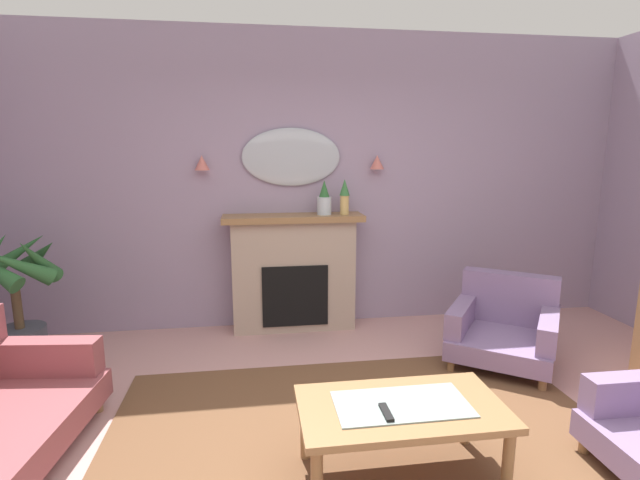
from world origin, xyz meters
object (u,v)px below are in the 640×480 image
Objects in this scene: fireplace at (294,274)px; coffee_table at (401,414)px; mantel_vase_left at (345,195)px; wall_sconce_right at (377,162)px; armchair_beside_couch at (504,326)px; potted_plant_tall_palm at (15,295)px; mantel_vase_centre at (324,200)px; tv_remote at (386,413)px; wall_mirror at (291,157)px; wall_sconce_left at (202,163)px.

fireplace reaches higher than coffee_table.
mantel_vase_left is 0.49m from wall_sconce_right.
potted_plant_tall_palm reaches higher than armchair_beside_couch.
mantel_vase_left is (0.20, 0.00, 0.04)m from mantel_vase_centre.
mantel_vase_left is at bearing 84.18° from tv_remote.
wall_mirror is 2.80m from coffee_table.
mantel_vase_left reaches higher than potted_plant_tall_palm.
fireplace is 9.71× the size of wall_sconce_left.
armchair_beside_couch is (1.45, 1.40, -0.15)m from tv_remote.
mantel_vase_left reaches higher than armchair_beside_couch.
mantel_vase_centre is 0.20m from mantel_vase_left.
mantel_vase_centre is 0.54m from wall_mirror.
wall_sconce_left is (-0.85, 0.09, 1.09)m from fireplace.
coffee_table is at bearing -93.30° from mantel_vase_left.
potted_plant_tall_palm is (-2.62, -0.51, -0.68)m from mantel_vase_centre.
mantel_vase_left is at bearing -5.08° from wall_sconce_left.
wall_sconce_right reaches higher than mantel_vase_left.
mantel_vase_left reaches higher than tv_remote.
tv_remote is (0.26, -2.38, -0.12)m from fireplace.
mantel_vase_centre is at bearing 146.12° from armchair_beside_couch.
fireplace is at bearing 99.14° from coffee_table.
wall_sconce_right is (0.85, 0.09, 1.09)m from fireplace.
wall_sconce_left is (-1.35, 0.12, 0.32)m from mantel_vase_left.
wall_mirror is at bearing 16.34° from potted_plant_tall_palm.
tv_remote is 0.14× the size of armchair_beside_couch.
mantel_vase_left is 2.53m from tv_remote.
mantel_vase_left is 0.36× the size of wall_mirror.
wall_sconce_right is (0.55, 0.12, 0.36)m from mantel_vase_centre.
fireplace is at bearing -6.16° from wall_sconce_left.
wall_mirror is at bearing 3.37° from wall_sconce_left.
potted_plant_tall_palm is (-2.32, -0.54, 0.05)m from fireplace.
tv_remote is at bearing -35.56° from potted_plant_tall_palm.
wall_sconce_left is 1.70m from wall_sconce_right.
potted_plant_tall_palm is (-2.58, 1.84, 0.17)m from tv_remote.
coffee_table is at bearing -62.95° from wall_sconce_left.
tv_remote is (1.11, -2.47, -1.21)m from wall_sconce_left.
wall_sconce_right is at bearing 11.23° from potted_plant_tall_palm.
tv_remote is at bearing -90.97° from mantel_vase_centre.
tv_remote is at bearing -95.82° from mantel_vase_left.
wall_mirror is 6.00× the size of tv_remote.
wall_sconce_right is 3.39m from potted_plant_tall_palm.
coffee_table is at bearing -101.39° from wall_sconce_right.
tv_remote is 2.02m from armchair_beside_couch.
armchair_beside_couch reaches higher than tv_remote.
tv_remote is (-0.24, -2.35, -0.89)m from mantel_vase_left.
potted_plant_tall_palm is (-4.03, 0.44, 0.32)m from armchair_beside_couch.
armchair_beside_couch is at bearing -33.88° from mantel_vase_centre.
potted_plant_tall_palm is (-2.69, 1.76, 0.24)m from coffee_table.
wall_sconce_right is at bearing 0.00° from wall_sconce_left.
armchair_beside_couch is 0.97× the size of potted_plant_tall_palm.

